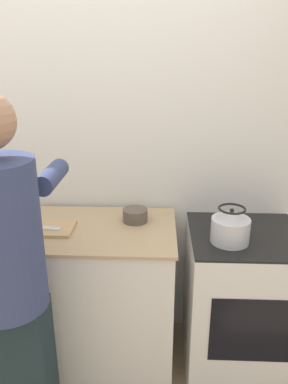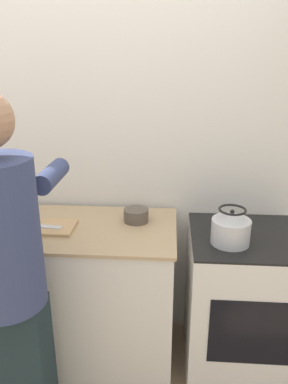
# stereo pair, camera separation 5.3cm
# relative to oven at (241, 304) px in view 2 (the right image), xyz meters

# --- Properties ---
(wall_back) EXTENTS (8.00, 0.05, 2.60)m
(wall_back) POSITION_rel_oven_xyz_m (-0.92, 0.37, 0.86)
(wall_back) COLOR white
(wall_back) RESTS_ON ground_plane
(counter) EXTENTS (1.77, 0.62, 0.91)m
(counter) POSITION_rel_oven_xyz_m (-1.28, 0.00, 0.01)
(counter) COLOR silver
(counter) RESTS_ON ground_plane
(oven) EXTENTS (0.62, 0.59, 0.89)m
(oven) POSITION_rel_oven_xyz_m (0.00, 0.00, 0.00)
(oven) COLOR silver
(oven) RESTS_ON ground_plane
(person) EXTENTS (0.37, 0.61, 1.70)m
(person) POSITION_rel_oven_xyz_m (-1.13, -0.52, 0.48)
(person) COLOR #18282D
(person) RESTS_ON ground_plane
(cutting_board) EXTENTS (0.31, 0.20, 0.02)m
(cutting_board) POSITION_rel_oven_xyz_m (-1.11, -0.03, 0.47)
(cutting_board) COLOR tan
(cutting_board) RESTS_ON counter
(knife) EXTENTS (0.24, 0.06, 0.01)m
(knife) POSITION_rel_oven_xyz_m (-1.15, -0.05, 0.48)
(knife) COLOR silver
(knife) RESTS_ON cutting_board
(kettle) EXTENTS (0.20, 0.20, 0.19)m
(kettle) POSITION_rel_oven_xyz_m (-0.11, -0.09, 0.53)
(kettle) COLOR silver
(kettle) RESTS_ON oven
(bowl_prep) EXTENTS (0.14, 0.14, 0.07)m
(bowl_prep) POSITION_rel_oven_xyz_m (-0.62, 0.10, 0.50)
(bowl_prep) COLOR brown
(bowl_prep) RESTS_ON counter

